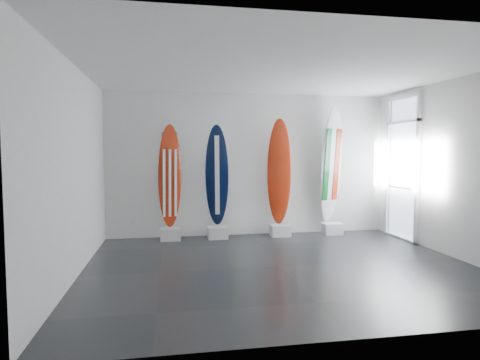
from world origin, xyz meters
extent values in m
plane|color=black|center=(0.00, 0.00, 0.00)|extent=(6.00, 6.00, 0.00)
plane|color=white|center=(0.00, 0.00, 3.00)|extent=(6.00, 6.00, 0.00)
plane|color=white|center=(0.00, 2.50, 1.50)|extent=(6.00, 0.00, 6.00)
plane|color=white|center=(0.00, -2.50, 1.50)|extent=(6.00, 0.00, 6.00)
plane|color=white|center=(-3.00, 0.00, 1.50)|extent=(0.00, 5.00, 5.00)
plane|color=white|center=(3.00, 0.00, 1.50)|extent=(0.00, 5.00, 5.00)
cube|color=white|center=(-1.69, 2.18, 0.12)|extent=(0.40, 0.30, 0.24)
ellipsoid|color=#97220B|center=(-1.69, 2.28, 1.28)|extent=(0.50, 0.28, 2.09)
cube|color=white|center=(-0.74, 2.18, 0.12)|extent=(0.40, 0.30, 0.24)
ellipsoid|color=black|center=(-0.74, 2.28, 1.28)|extent=(0.53, 0.47, 2.09)
cube|color=white|center=(0.59, 2.18, 0.12)|extent=(0.40, 0.30, 0.24)
ellipsoid|color=#97220B|center=(0.59, 2.28, 1.36)|extent=(0.53, 0.27, 2.24)
cube|color=white|center=(1.74, 2.18, 0.12)|extent=(0.40, 0.30, 0.24)
ellipsoid|color=silver|center=(1.74, 2.28, 1.49)|extent=(0.63, 0.47, 2.51)
cube|color=silver|center=(-2.45, 2.48, 0.35)|extent=(0.09, 0.02, 0.13)
camera|label=1|loc=(-1.69, -5.98, 1.78)|focal=30.31mm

